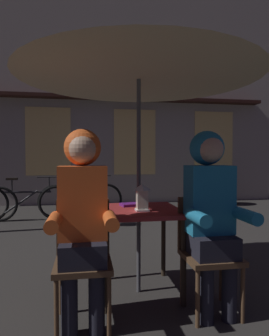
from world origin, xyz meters
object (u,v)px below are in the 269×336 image
at_px(person_right_hooded, 210,203).
at_px(cafe_table, 139,220).
at_px(bicycle_third, 81,200).
at_px(book, 132,205).
at_px(person_left_hooded, 83,206).
at_px(lantern, 142,197).
at_px(bicycle_second, 28,202).
at_px(chair_left, 83,253).
at_px(patio_umbrella, 139,57).
at_px(chair_right, 207,247).
at_px(potted_plant, 219,183).

bearing_deg(person_right_hooded, cafe_table, 138.43).
distance_m(bicycle_third, book, 3.33).
height_order(person_left_hooded, bicycle_third, person_left_hooded).
xyz_separation_m(lantern, person_right_hooded, (0.47, -0.32, -0.01)).
xyz_separation_m(lantern, bicycle_second, (-1.54, 3.33, -0.51)).
distance_m(person_left_hooded, bicycle_third, 3.89).
xyz_separation_m(person_right_hooded, bicycle_third, (-1.04, 3.86, -0.50)).
bearing_deg(chair_left, bicycle_second, 106.36).
relative_size(patio_umbrella, chair_right, 2.66).
distance_m(patio_umbrella, book, 1.32).
bearing_deg(cafe_table, chair_left, -142.45).
bearing_deg(lantern, bicycle_third, 99.10).
relative_size(patio_umbrella, chair_left, 2.66).
height_order(chair_left, person_left_hooded, person_left_hooded).
distance_m(cafe_table, bicycle_third, 3.49).
height_order(patio_umbrella, bicycle_third, patio_umbrella).
bearing_deg(person_right_hooded, person_left_hooded, 180.00).
height_order(lantern, potted_plant, lantern).
bearing_deg(chair_right, person_right_hooded, -90.00).
distance_m(person_right_hooded, book, 0.79).
bearing_deg(bicycle_third, potted_plant, 15.42).
xyz_separation_m(patio_umbrella, bicycle_second, (-1.53, 3.22, -1.71)).
bearing_deg(patio_umbrella, lantern, -85.08).
xyz_separation_m(lantern, chair_left, (-0.49, -0.26, -0.37)).
relative_size(person_left_hooded, book, 7.00).
bearing_deg(potted_plant, person_left_hooded, -124.72).
xyz_separation_m(person_left_hooded, book, (0.44, 0.59, -0.09)).
bearing_deg(person_left_hooded, person_right_hooded, 0.00).
relative_size(bicycle_second, potted_plant, 1.83).
distance_m(chair_right, bicycle_second, 4.12).
bearing_deg(bicycle_third, patio_umbrella, -80.76).
xyz_separation_m(bicycle_second, potted_plant, (4.38, 1.15, 0.20)).
relative_size(cafe_table, person_right_hooded, 0.53).
xyz_separation_m(cafe_table, lantern, (0.01, -0.11, 0.22)).
distance_m(cafe_table, lantern, 0.25).
bearing_deg(book, potted_plant, 45.08).
xyz_separation_m(person_right_hooded, potted_plant, (2.36, 4.79, -0.30)).
height_order(cafe_table, book, book).
relative_size(chair_right, bicycle_second, 0.52).
bearing_deg(lantern, book, 99.43).
xyz_separation_m(cafe_table, bicycle_second, (-1.53, 3.22, -0.29)).
bearing_deg(book, chair_right, -56.57).
relative_size(person_left_hooded, potted_plant, 1.52).
relative_size(chair_right, bicycle_third, 0.52).
height_order(lantern, person_left_hooded, person_left_hooded).
bearing_deg(chair_left, patio_umbrella, 37.55).
bearing_deg(person_right_hooded, bicycle_second, 118.91).
relative_size(cafe_table, book, 3.70).
distance_m(chair_right, person_left_hooded, 1.03).
distance_m(cafe_table, person_right_hooded, 0.67).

